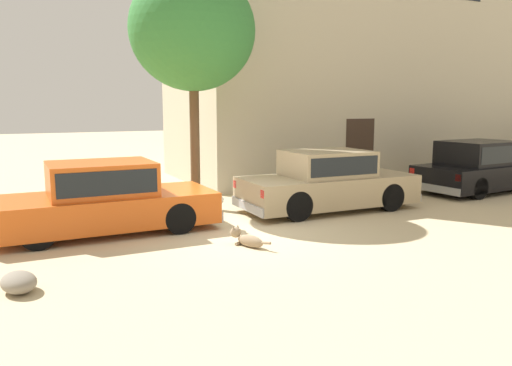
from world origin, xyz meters
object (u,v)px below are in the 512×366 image
stray_dog_spotted (246,239)px  acacia_tree_left (193,31)px  parked_sedan_third (480,166)px  parked_sedan_nearest (104,198)px  parked_sedan_second (328,181)px

stray_dog_spotted → acacia_tree_left: size_ratio=0.16×
parked_sedan_third → stray_dog_spotted: parked_sedan_third is taller
parked_sedan_third → acacia_tree_left: size_ratio=0.77×
parked_sedan_nearest → stray_dog_spotted: (2.11, -2.21, -0.56)m
parked_sedan_nearest → stray_dog_spotted: parked_sedan_nearest is taller
parked_sedan_second → parked_sedan_third: (5.54, 0.22, 0.04)m
parked_sedan_second → parked_sedan_third: size_ratio=1.02×
stray_dog_spotted → parked_sedan_second: bearing=-81.0°
parked_sedan_second → parked_sedan_nearest: bearing=179.4°
stray_dog_spotted → acacia_tree_left: 5.55m
parked_sedan_nearest → parked_sedan_third: parked_sedan_third is taller
stray_dog_spotted → acacia_tree_left: acacia_tree_left is taller
parked_sedan_second → acacia_tree_left: size_ratio=0.78×
parked_sedan_second → parked_sedan_third: parked_sedan_third is taller
parked_sedan_nearest → acacia_tree_left: size_ratio=0.78×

